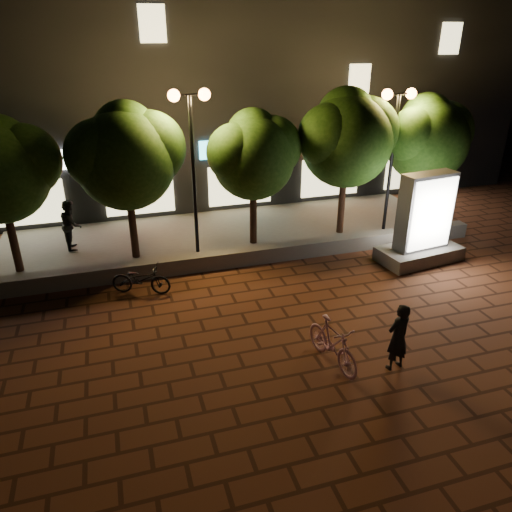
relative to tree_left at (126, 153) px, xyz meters
name	(u,v)px	position (x,y,z in m)	size (l,w,h in m)	color
ground	(296,329)	(3.45, -5.46, -3.44)	(80.00, 80.00, 0.00)	#542B1A
retaining_wall	(251,256)	(3.45, -1.46, -3.19)	(16.00, 0.45, 0.50)	slate
sidewalk	(232,233)	(3.45, 1.04, -3.40)	(16.00, 5.00, 0.08)	slate
building_block	(192,76)	(3.44, 7.53, 1.55)	(28.00, 8.12, 11.30)	black
tree_left	(126,153)	(0.00, 0.00, 0.00)	(3.60, 3.00, 4.89)	black
tree_mid	(254,152)	(4.00, 0.00, -0.23)	(3.24, 2.70, 4.50)	black
tree_right	(348,135)	(7.30, 0.00, 0.12)	(3.72, 3.10, 5.07)	black
tree_far_right	(428,136)	(10.50, 0.00, -0.08)	(3.48, 2.90, 4.76)	black
street_lamp_left	(191,132)	(1.95, -0.26, 0.58)	(1.26, 0.36, 5.18)	black
street_lamp_right	(396,124)	(8.95, -0.26, 0.45)	(1.26, 0.36, 4.98)	black
ad_kiosk	(423,226)	(8.71, -2.84, -2.28)	(2.82, 1.68, 2.89)	slate
scooter_pink	(333,343)	(3.69, -6.98, -2.91)	(0.51, 1.79, 1.07)	#B97A92
rider	(398,337)	(4.96, -7.52, -2.65)	(0.58, 0.38, 1.59)	black
scooter_parked	(141,279)	(-0.07, -2.46, -3.00)	(0.58, 1.68, 0.88)	black
pedestrian	(71,224)	(-1.99, 1.26, -2.52)	(0.82, 0.64, 1.69)	black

